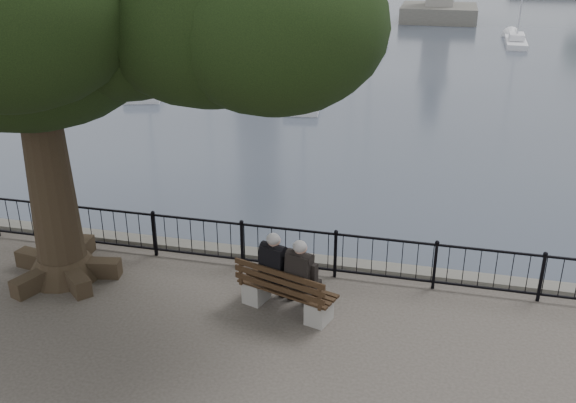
% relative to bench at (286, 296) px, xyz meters
% --- Properties ---
extents(harbor, '(260.00, 260.00, 1.20)m').
position_rel_bench_xyz_m(harbor, '(-0.32, 2.02, -0.85)').
color(harbor, '#595751').
rests_on(harbor, ground).
extents(railing, '(22.06, 0.06, 1.00)m').
position_rel_bench_xyz_m(railing, '(-0.32, 1.52, 0.21)').
color(railing, black).
rests_on(railing, ground).
extents(bench, '(2.00, 1.14, 1.01)m').
position_rel_bench_xyz_m(bench, '(0.00, 0.00, 0.00)').
color(bench, gray).
rests_on(bench, ground).
extents(person_left, '(0.63, 0.87, 1.61)m').
position_rel_bench_xyz_m(person_left, '(-0.19, 0.18, 0.39)').
color(person_left, black).
rests_on(person_left, ground).
extents(person_right, '(0.63, 0.87, 1.61)m').
position_rel_bench_xyz_m(person_right, '(0.34, 0.00, 0.39)').
color(person_right, black).
rests_on(person_right, ground).
extents(sailboat_a, '(3.33, 6.27, 10.28)m').
position_rel_bench_xyz_m(sailboat_a, '(-11.96, 19.75, -1.06)').
color(sailboat_a, white).
rests_on(sailboat_a, ground).
extents(sailboat_b, '(2.21, 5.62, 12.68)m').
position_rel_bench_xyz_m(sailboat_b, '(-3.75, 19.22, -0.99)').
color(sailboat_b, white).
rests_on(sailboat_b, ground).
extents(sailboat_e, '(3.47, 5.32, 11.48)m').
position_rel_bench_xyz_m(sailboat_e, '(-11.43, 26.86, -1.01)').
color(sailboat_e, white).
rests_on(sailboat_e, ground).
extents(sailboat_f, '(1.60, 5.49, 12.28)m').
position_rel_bench_xyz_m(sailboat_f, '(-2.17, 32.59, -1.00)').
color(sailboat_f, white).
rests_on(sailboat_f, ground).
extents(sailboat_g, '(1.50, 4.85, 9.30)m').
position_rel_bench_xyz_m(sailboat_g, '(7.25, 37.75, -1.06)').
color(sailboat_g, white).
rests_on(sailboat_g, ground).
extents(sailboat_h, '(2.39, 5.93, 13.79)m').
position_rel_bench_xyz_m(sailboat_h, '(-4.58, 41.39, -0.96)').
color(sailboat_h, white).
rests_on(sailboat_h, ground).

